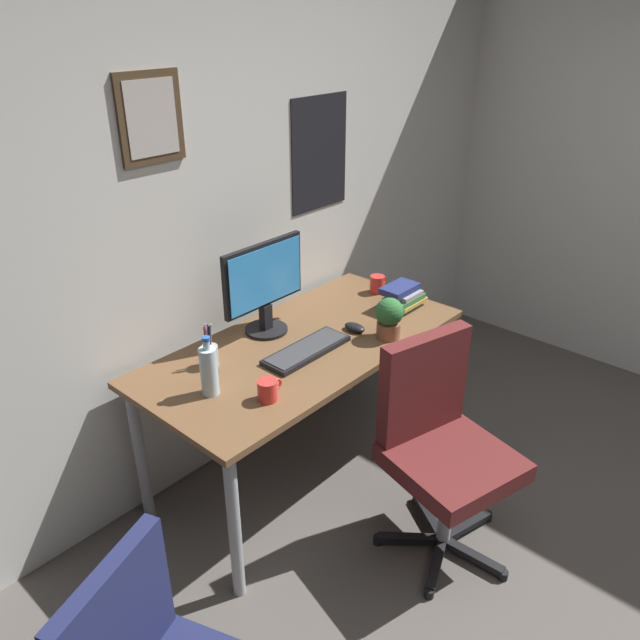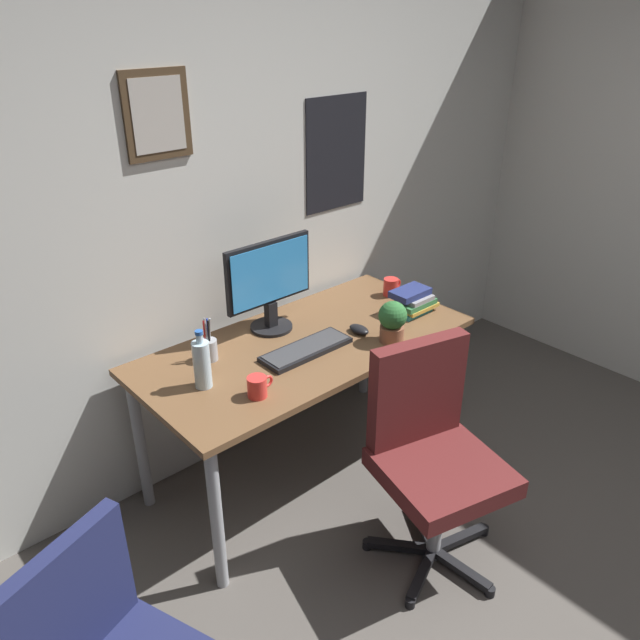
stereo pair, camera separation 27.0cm
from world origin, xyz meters
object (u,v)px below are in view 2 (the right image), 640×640
(computer_mouse, at_px, (359,329))
(monitor, at_px, (269,282))
(office_chair, at_px, (431,447))
(potted_plant, at_px, (392,320))
(pen_cup, at_px, (209,348))
(book_stack_left, at_px, (413,301))
(water_bottle, at_px, (202,363))
(coffee_mug_near, at_px, (258,387))
(coffee_mug_far, at_px, (391,287))
(keyboard, at_px, (306,349))

(computer_mouse, bearing_deg, monitor, 131.70)
(office_chair, distance_m, potted_plant, 0.61)
(pen_cup, relative_size, book_stack_left, 0.88)
(water_bottle, xyz_separation_m, pen_cup, (0.13, 0.16, -0.05))
(coffee_mug_near, bearing_deg, coffee_mug_far, 15.32)
(monitor, height_order, water_bottle, monitor)
(keyboard, bearing_deg, coffee_mug_near, -159.37)
(office_chair, distance_m, coffee_mug_far, 1.04)
(office_chair, distance_m, pen_cup, 1.02)
(office_chair, height_order, pen_cup, office_chair)
(office_chair, height_order, computer_mouse, office_chair)
(keyboard, distance_m, water_bottle, 0.50)
(monitor, distance_m, water_bottle, 0.57)
(computer_mouse, relative_size, book_stack_left, 0.48)
(office_chair, distance_m, computer_mouse, 0.68)
(monitor, distance_m, computer_mouse, 0.47)
(computer_mouse, xyz_separation_m, book_stack_left, (0.36, -0.02, 0.04))
(potted_plant, xyz_separation_m, pen_cup, (-0.71, 0.41, -0.05))
(potted_plant, relative_size, pen_cup, 0.98)
(book_stack_left, bearing_deg, potted_plant, -156.25)
(office_chair, height_order, book_stack_left, office_chair)
(potted_plant, bearing_deg, computer_mouse, 109.96)
(coffee_mug_far, bearing_deg, book_stack_left, -108.15)
(book_stack_left, bearing_deg, pen_cup, 164.75)
(coffee_mug_near, height_order, coffee_mug_far, coffee_mug_far)
(monitor, distance_m, coffee_mug_far, 0.74)
(office_chair, height_order, coffee_mug_far, office_chair)
(monitor, height_order, coffee_mug_near, monitor)
(office_chair, xyz_separation_m, coffee_mug_far, (0.62, 0.80, 0.25))
(water_bottle, relative_size, pen_cup, 1.26)
(keyboard, relative_size, potted_plant, 2.21)
(coffee_mug_far, bearing_deg, coffee_mug_near, -164.68)
(keyboard, distance_m, potted_plant, 0.41)
(coffee_mug_far, relative_size, pen_cup, 0.58)
(pen_cup, bearing_deg, computer_mouse, -21.34)
(keyboard, height_order, coffee_mug_near, coffee_mug_near)
(keyboard, distance_m, pen_cup, 0.42)
(coffee_mug_far, height_order, book_stack_left, book_stack_left)
(computer_mouse, distance_m, coffee_mug_near, 0.68)
(keyboard, relative_size, coffee_mug_far, 3.73)
(water_bottle, bearing_deg, office_chair, -49.72)
(coffee_mug_near, bearing_deg, office_chair, -46.61)
(potted_plant, bearing_deg, water_bottle, 163.78)
(keyboard, distance_m, book_stack_left, 0.66)
(computer_mouse, xyz_separation_m, potted_plant, (0.06, -0.15, 0.09))
(office_chair, bearing_deg, monitor, 95.30)
(coffee_mug_far, bearing_deg, keyboard, -167.48)
(potted_plant, height_order, pen_cup, pen_cup)
(office_chair, relative_size, book_stack_left, 4.17)
(computer_mouse, height_order, coffee_mug_far, coffee_mug_far)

